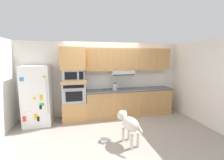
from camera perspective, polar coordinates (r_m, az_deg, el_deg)
name	(u,v)px	position (r m, az deg, el deg)	size (l,w,h in m)	color
ground_plane	(110,127)	(4.61, -0.72, -17.10)	(9.60, 9.60, 0.00)	#9E9389
back_kitchen_wall	(103,79)	(5.30, -3.29, 0.43)	(6.20, 0.12, 2.50)	silver
side_panel_right	(195,81)	(5.53, 28.89, -0.28)	(0.12, 7.10, 2.50)	white
refrigerator	(38,95)	(5.01, -26.21, -5.22)	(0.76, 0.73, 1.76)	white
oven_base_cabinet	(75,111)	(5.11, -13.79, -11.12)	(0.74, 0.62, 0.60)	tan
built_in_oven	(74,92)	(4.94, -14.04, -4.54)	(0.70, 0.62, 0.60)	#A8AAAF
appliance_mid_shelf	(74,81)	(4.88, -14.19, -0.53)	(0.74, 0.62, 0.10)	tan
microwave	(74,75)	(4.85, -14.28, 1.92)	(0.64, 0.54, 0.32)	#A8AAAF
appliance_upper_cabinet	(73,59)	(4.82, -14.50, 7.84)	(0.74, 0.62, 0.68)	tan
lower_cabinet_run	(129,103)	(5.34, 6.51, -8.46)	(2.94, 0.63, 0.88)	tan
countertop_slab	(129,90)	(5.23, 6.58, -3.62)	(2.98, 0.64, 0.04)	#4C4C51
backsplash_panel	(127,81)	(5.45, 5.62, -0.23)	(2.98, 0.02, 0.50)	silver
upper_cabinet_with_hood	(128,60)	(5.22, 6.15, 7.45)	(2.94, 0.48, 0.88)	tan
screwdriver	(105,89)	(5.08, -2.76, -3.54)	(0.16, 0.17, 0.03)	blue
electric_kettle	(115,87)	(5.01, 1.04, -2.55)	(0.17, 0.17, 0.24)	#A8AAAF
dog	(128,123)	(3.69, 6.19, -15.74)	(0.44, 0.94, 0.72)	beige
dog_food_bowl	(105,141)	(3.89, -2.78, -21.79)	(0.20, 0.20, 0.06)	#B2B7BC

